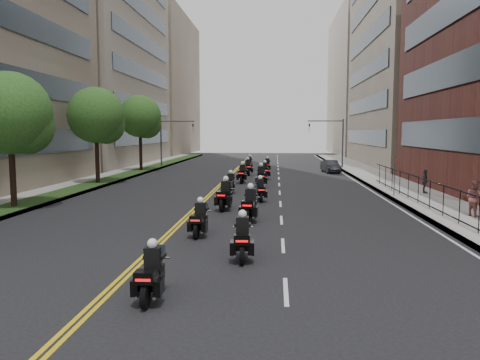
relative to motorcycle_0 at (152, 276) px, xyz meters
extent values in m
plane|color=black|center=(0.17, 0.82, -0.60)|extent=(160.00, 160.00, 0.00)
cube|color=gray|center=(12.17, 25.82, -0.53)|extent=(4.00, 90.00, 0.15)
cube|color=gray|center=(-11.83, 25.82, -0.53)|extent=(4.00, 90.00, 0.15)
cube|color=#1A3513|center=(-11.03, 25.82, -0.43)|extent=(2.00, 90.00, 0.04)
cube|color=#333F4C|center=(14.12, 17.82, 2.90)|extent=(0.12, 25.80, 1.80)
cube|color=#333F4C|center=(14.12, 17.82, 6.90)|extent=(0.12, 25.80, 1.80)
cube|color=#333F4C|center=(14.12, 17.82, 10.90)|extent=(0.12, 25.80, 1.80)
cube|color=#7F6C5D|center=(21.67, 48.82, 14.40)|extent=(15.00, 28.00, 30.00)
cube|color=#333F4C|center=(14.12, 48.82, 2.90)|extent=(0.12, 24.08, 1.80)
cube|color=#333F4C|center=(14.12, 48.82, 6.90)|extent=(0.12, 24.08, 1.80)
cube|color=#333F4C|center=(14.12, 48.82, 10.90)|extent=(0.12, 24.08, 1.80)
cube|color=#333F4C|center=(14.12, 48.82, 14.90)|extent=(0.12, 24.08, 1.80)
cube|color=#333F4C|center=(14.12, 48.82, 18.90)|extent=(0.12, 24.08, 1.80)
cube|color=#9F9080|center=(21.67, 78.82, 12.40)|extent=(15.00, 28.00, 26.00)
cube|color=#333F4C|center=(-13.78, 17.82, 2.90)|extent=(0.12, 25.80, 1.80)
cube|color=#333F4C|center=(-13.78, 17.82, 6.90)|extent=(0.12, 25.80, 1.80)
cube|color=#333F4C|center=(-13.78, 17.82, 10.90)|extent=(0.12, 25.80, 1.80)
cube|color=#9F9080|center=(-21.83, 48.82, 16.40)|extent=(16.00, 28.00, 34.00)
cube|color=#333F4C|center=(-13.78, 48.82, 2.90)|extent=(0.12, 24.08, 1.80)
cube|color=#333F4C|center=(-13.78, 48.82, 6.90)|extent=(0.12, 24.08, 1.80)
cube|color=#333F4C|center=(-13.78, 48.82, 10.90)|extent=(0.12, 24.08, 1.80)
cube|color=#333F4C|center=(-13.78, 48.82, 14.90)|extent=(0.12, 24.08, 1.80)
cube|color=#333F4C|center=(-13.78, 48.82, 18.90)|extent=(0.12, 24.08, 1.80)
cube|color=#7F6C5D|center=(-21.83, 78.82, 12.40)|extent=(16.00, 28.00, 26.00)
cube|color=black|center=(11.17, 12.82, 1.00)|extent=(0.05, 28.00, 0.05)
cube|color=black|center=(11.17, 12.82, -0.30)|extent=(0.05, 28.00, 0.05)
cylinder|color=black|center=(-11.03, 12.82, 1.81)|extent=(0.32, 0.32, 4.83)
sphere|color=#1F4F1A|center=(-11.03, 12.82, 4.57)|extent=(4.40, 4.40, 4.40)
sphere|color=#1F4F1A|center=(-10.43, 13.22, 3.88)|extent=(3.08, 3.08, 3.08)
cylinder|color=black|center=(-11.03, 24.82, 1.95)|extent=(0.32, 0.32, 5.11)
sphere|color=#1F4F1A|center=(-11.03, 24.82, 4.87)|extent=(4.40, 4.40, 4.40)
sphere|color=#1F4F1A|center=(-10.43, 25.22, 4.14)|extent=(3.08, 3.08, 3.08)
cylinder|color=black|center=(-11.03, 36.82, 2.09)|extent=(0.32, 0.32, 5.39)
sphere|color=#1F4F1A|center=(-11.03, 36.82, 5.17)|extent=(4.40, 4.40, 4.40)
sphere|color=#1F4F1A|center=(-10.43, 37.22, 4.40)|extent=(3.08, 3.08, 3.08)
cylinder|color=#3F3F44|center=(10.67, 42.82, 2.20)|extent=(0.18, 0.18, 5.60)
cylinder|color=#3F3F44|center=(8.67, 42.82, 4.80)|extent=(4.00, 0.14, 0.14)
imported|color=black|center=(6.87, 42.82, 4.00)|extent=(0.16, 0.20, 1.00)
cylinder|color=#3F3F44|center=(-10.33, 42.82, 2.20)|extent=(0.18, 0.18, 5.60)
cylinder|color=#3F3F44|center=(-8.33, 42.82, 4.80)|extent=(4.00, 0.14, 0.14)
imported|color=black|center=(-6.53, 42.82, 4.00)|extent=(0.16, 0.20, 1.00)
cylinder|color=black|center=(0.02, -0.65, -0.29)|extent=(0.14, 0.62, 0.62)
cylinder|color=black|center=(-0.02, 0.80, -0.29)|extent=(0.14, 0.62, 0.62)
cube|color=black|center=(0.00, 0.07, -0.04)|extent=(0.41, 1.23, 0.36)
cube|color=silver|center=(0.00, 0.12, -0.25)|extent=(0.36, 0.51, 0.27)
cube|color=black|center=(0.02, -0.65, 0.18)|extent=(0.48, 0.39, 0.29)
cube|color=red|center=(0.02, -0.84, 0.16)|extent=(0.36, 0.04, 0.06)
cube|color=black|center=(0.00, 0.12, 0.41)|extent=(0.40, 0.26, 0.56)
sphere|color=white|center=(0.00, 0.13, 0.79)|extent=(0.26, 0.26, 0.26)
cylinder|color=black|center=(2.04, 3.18, -0.27)|extent=(0.17, 0.66, 0.66)
cylinder|color=black|center=(1.96, 4.73, -0.27)|extent=(0.17, 0.66, 0.66)
cube|color=black|center=(2.00, 3.95, 0.00)|extent=(0.47, 1.32, 0.39)
cube|color=silver|center=(2.00, 4.00, -0.23)|extent=(0.39, 0.55, 0.29)
cube|color=black|center=(2.04, 3.18, 0.23)|extent=(0.52, 0.43, 0.31)
cube|color=red|center=(2.05, 2.98, 0.21)|extent=(0.39, 0.05, 0.07)
cube|color=black|center=(2.00, 4.00, 0.48)|extent=(0.44, 0.29, 0.60)
sphere|color=white|center=(1.99, 4.01, 0.89)|extent=(0.28, 0.28, 0.28)
cylinder|color=black|center=(0.00, 6.58, -0.29)|extent=(0.16, 0.64, 0.63)
cylinder|color=black|center=(0.07, 8.07, -0.29)|extent=(0.16, 0.64, 0.63)
cube|color=black|center=(0.04, 7.32, -0.03)|extent=(0.45, 1.27, 0.37)
cube|color=silver|center=(0.04, 7.37, -0.24)|extent=(0.38, 0.53, 0.28)
cube|color=black|center=(0.00, 6.58, 0.20)|extent=(0.50, 0.41, 0.30)
cube|color=red|center=(-0.01, 6.39, 0.18)|extent=(0.37, 0.05, 0.07)
cube|color=black|center=(0.04, 7.37, 0.44)|extent=(0.42, 0.28, 0.58)
sphere|color=white|center=(0.04, 7.38, 0.83)|extent=(0.27, 0.27, 0.27)
cylinder|color=black|center=(1.83, 9.73, -0.24)|extent=(0.21, 0.73, 0.72)
cylinder|color=black|center=(1.97, 11.42, -0.24)|extent=(0.21, 0.73, 0.72)
cube|color=black|center=(1.90, 10.58, 0.05)|extent=(0.56, 1.46, 0.42)
cube|color=silver|center=(1.90, 10.63, -0.19)|extent=(0.45, 0.61, 0.32)
cube|color=black|center=(1.83, 9.73, 0.31)|extent=(0.58, 0.49, 0.34)
cube|color=red|center=(1.81, 9.51, 0.29)|extent=(0.42, 0.07, 0.07)
cube|color=black|center=(1.90, 10.63, 0.58)|extent=(0.49, 0.33, 0.66)
sphere|color=white|center=(1.91, 10.64, 1.03)|extent=(0.31, 0.31, 0.31)
cylinder|color=black|center=(0.30, 12.83, -0.24)|extent=(0.23, 0.75, 0.73)
cylinder|color=black|center=(0.49, 14.55, -0.24)|extent=(0.23, 0.75, 0.73)
cube|color=black|center=(0.39, 13.69, 0.07)|extent=(0.61, 1.50, 0.43)
cube|color=silver|center=(0.40, 13.74, -0.18)|extent=(0.47, 0.63, 0.32)
cube|color=black|center=(0.30, 12.83, 0.32)|extent=(0.61, 0.51, 0.34)
cube|color=red|center=(0.27, 12.61, 0.30)|extent=(0.43, 0.08, 0.08)
cube|color=black|center=(0.40, 13.74, 0.60)|extent=(0.50, 0.35, 0.67)
sphere|color=white|center=(0.40, 13.75, 1.06)|extent=(0.31, 0.31, 0.31)
cylinder|color=black|center=(2.24, 16.21, -0.29)|extent=(0.20, 0.64, 0.63)
cylinder|color=black|center=(2.08, 17.68, -0.29)|extent=(0.20, 0.64, 0.63)
cube|color=black|center=(2.16, 16.94, -0.03)|extent=(0.52, 1.29, 0.37)
cube|color=silver|center=(2.16, 16.99, -0.24)|extent=(0.41, 0.55, 0.28)
cube|color=black|center=(2.24, 16.21, 0.20)|extent=(0.52, 0.44, 0.30)
cube|color=red|center=(2.26, 16.01, 0.18)|extent=(0.37, 0.07, 0.07)
cube|color=black|center=(2.16, 16.99, 0.44)|extent=(0.43, 0.30, 0.58)
sphere|color=white|center=(2.15, 17.00, 0.83)|extent=(0.27, 0.27, 0.27)
cylinder|color=black|center=(-0.04, 19.83, -0.29)|extent=(0.16, 0.64, 0.63)
cylinder|color=black|center=(0.03, 21.32, -0.29)|extent=(0.16, 0.64, 0.63)
cube|color=black|center=(-0.01, 20.58, -0.03)|extent=(0.45, 1.27, 0.37)
cube|color=silver|center=(-0.01, 20.62, -0.24)|extent=(0.38, 0.53, 0.28)
cube|color=black|center=(-0.04, 19.83, 0.20)|extent=(0.50, 0.41, 0.30)
cube|color=red|center=(-0.05, 19.64, 0.18)|extent=(0.37, 0.05, 0.07)
cube|color=black|center=(-0.01, 20.62, 0.44)|extent=(0.42, 0.28, 0.58)
sphere|color=white|center=(-0.01, 20.63, 0.83)|extent=(0.27, 0.27, 0.27)
cylinder|color=black|center=(2.03, 23.21, -0.23)|extent=(0.20, 0.75, 0.75)
cylinder|color=black|center=(1.92, 24.96, -0.23)|extent=(0.20, 0.75, 0.75)
cube|color=black|center=(1.97, 24.09, 0.08)|extent=(0.55, 1.51, 0.44)
cube|color=silver|center=(1.97, 24.14, -0.18)|extent=(0.45, 0.63, 0.33)
cube|color=black|center=(2.03, 23.21, 0.34)|extent=(0.60, 0.49, 0.35)
cube|color=red|center=(2.04, 22.98, 0.32)|extent=(0.44, 0.06, 0.08)
cube|color=black|center=(1.97, 24.14, 0.63)|extent=(0.50, 0.34, 0.68)
sphere|color=white|center=(1.97, 24.15, 1.09)|extent=(0.32, 0.32, 0.32)
cylinder|color=black|center=(0.33, 26.08, -0.25)|extent=(0.16, 0.71, 0.71)
cylinder|color=black|center=(0.37, 27.75, -0.25)|extent=(0.16, 0.71, 0.71)
cube|color=black|center=(0.35, 26.91, 0.04)|extent=(0.47, 1.41, 0.42)
cube|color=silver|center=(0.35, 26.97, -0.20)|extent=(0.41, 0.58, 0.31)
cube|color=black|center=(0.33, 26.08, 0.29)|extent=(0.55, 0.45, 0.33)
cube|color=red|center=(0.33, 25.86, 0.27)|extent=(0.42, 0.04, 0.07)
cube|color=black|center=(0.35, 26.97, 0.56)|extent=(0.46, 0.30, 0.65)
sphere|color=white|center=(0.35, 26.98, 1.00)|extent=(0.30, 0.30, 0.30)
cylinder|color=black|center=(2.25, 29.42, -0.27)|extent=(0.23, 0.69, 0.67)
cylinder|color=black|center=(2.03, 30.99, -0.27)|extent=(0.23, 0.69, 0.67)
cube|color=black|center=(2.14, 30.21, 0.01)|extent=(0.60, 1.38, 0.40)
cube|color=silver|center=(2.13, 30.26, -0.22)|extent=(0.45, 0.59, 0.30)
cube|color=black|center=(2.25, 29.42, 0.25)|extent=(0.57, 0.48, 0.32)
cube|color=red|center=(2.28, 29.22, 0.23)|extent=(0.40, 0.08, 0.07)
cube|color=black|center=(2.13, 30.26, 0.51)|extent=(0.47, 0.34, 0.61)
sphere|color=white|center=(2.13, 30.27, 0.92)|extent=(0.29, 0.29, 0.29)
cylinder|color=black|center=(0.53, 32.93, -0.25)|extent=(0.24, 0.72, 0.71)
cylinder|color=black|center=(0.30, 34.58, -0.25)|extent=(0.24, 0.72, 0.71)
cube|color=black|center=(0.42, 33.76, 0.04)|extent=(0.63, 1.45, 0.42)
cube|color=silver|center=(0.41, 33.81, -0.20)|extent=(0.47, 0.62, 0.31)
cube|color=black|center=(0.53, 32.93, 0.29)|extent=(0.60, 0.51, 0.33)
cube|color=red|center=(0.56, 32.71, 0.27)|extent=(0.42, 0.09, 0.07)
cube|color=black|center=(0.41, 33.81, 0.56)|extent=(0.49, 0.35, 0.65)
sphere|color=white|center=(0.41, 33.82, 1.00)|extent=(0.30, 0.30, 0.30)
cylinder|color=black|center=(2.18, 36.80, -0.28)|extent=(0.17, 0.66, 0.65)
cylinder|color=black|center=(2.25, 38.34, -0.28)|extent=(0.17, 0.66, 0.65)
cube|color=black|center=(2.22, 37.57, -0.01)|extent=(0.47, 1.32, 0.39)
cube|color=silver|center=(2.22, 37.62, -0.23)|extent=(0.39, 0.55, 0.29)
cube|color=black|center=(2.18, 36.80, 0.23)|extent=(0.52, 0.43, 0.31)
cube|color=red|center=(2.17, 36.60, 0.21)|extent=(0.39, 0.05, 0.07)
cube|color=black|center=(2.22, 37.62, 0.48)|extent=(0.44, 0.29, 0.60)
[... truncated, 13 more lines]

